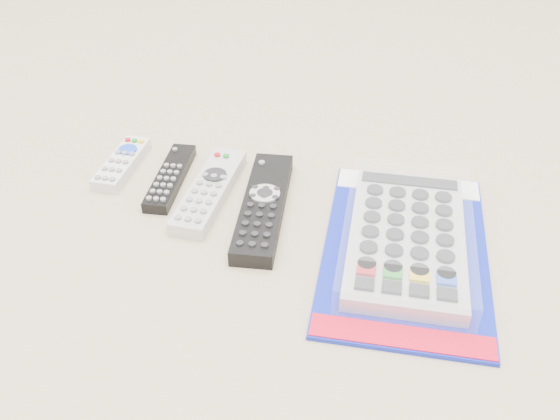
% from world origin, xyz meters
% --- Properties ---
extents(remote_small_grey, '(0.04, 0.13, 0.02)m').
position_xyz_m(remote_small_grey, '(-0.22, 0.03, 0.01)').
color(remote_small_grey, silver).
rests_on(remote_small_grey, ground).
extents(remote_slim_black, '(0.05, 0.16, 0.02)m').
position_xyz_m(remote_slim_black, '(-0.14, 0.01, 0.01)').
color(remote_slim_black, black).
rests_on(remote_slim_black, ground).
extents(remote_silver_dvd, '(0.05, 0.19, 0.02)m').
position_xyz_m(remote_silver_dvd, '(-0.07, -0.00, 0.01)').
color(remote_silver_dvd, '#B4B4B8').
rests_on(remote_silver_dvd, ground).
extents(remote_large_black, '(0.08, 0.23, 0.02)m').
position_xyz_m(remote_large_black, '(0.01, -0.02, 0.01)').
color(remote_large_black, black).
rests_on(remote_large_black, ground).
extents(jumbo_remote_packaged, '(0.22, 0.34, 0.04)m').
position_xyz_m(jumbo_remote_packaged, '(0.20, -0.04, 0.02)').
color(jumbo_remote_packaged, '#0E1CA0').
rests_on(jumbo_remote_packaged, ground).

